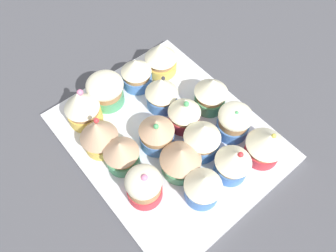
{
  "coord_description": "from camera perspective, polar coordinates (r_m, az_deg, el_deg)",
  "views": [
    {
      "loc": [
        22.68,
        -18.98,
        51.06
      ],
      "look_at": [
        0.0,
        0.0,
        4.2
      ],
      "focal_mm": 34.75,
      "sensor_mm": 36.0,
      "label": 1
    }
  ],
  "objects": [
    {
      "name": "ground_plane",
      "position": [
        0.6,
        -0.0,
        -2.89
      ],
      "size": [
        180.0,
        180.0,
        3.0
      ],
      "primitive_type": "cube",
      "color": "#4C4C51"
    },
    {
      "name": "baking_tray",
      "position": [
        0.58,
        -0.0,
        -1.88
      ],
      "size": [
        37.21,
        30.87,
        1.2
      ],
      "color": "silver",
      "rests_on": "ground_plane"
    },
    {
      "name": "cupcake_0",
      "position": [
        0.58,
        -14.84,
        3.21
      ],
      "size": [
        6.2,
        6.2,
        8.06
      ],
      "color": "#EFC651",
      "rests_on": "baking_tray"
    },
    {
      "name": "cupcake_1",
      "position": [
        0.55,
        -12.06,
        -1.58
      ],
      "size": [
        6.39,
        6.39,
        7.48
      ],
      "color": "#EFC651",
      "rests_on": "baking_tray"
    },
    {
      "name": "cupcake_2",
      "position": [
        0.53,
        -8.17,
        -4.77
      ],
      "size": [
        5.85,
        5.85,
        6.79
      ],
      "color": "#4C9E6B",
      "rests_on": "baking_tray"
    },
    {
      "name": "cupcake_3",
      "position": [
        0.5,
        -4.25,
        -10.4
      ],
      "size": [
        5.61,
        5.61,
        7.35
      ],
      "color": "#D1333D",
      "rests_on": "baking_tray"
    },
    {
      "name": "cupcake_4",
      "position": [
        0.61,
        -10.86,
        6.25
      ],
      "size": [
        6.85,
        6.85,
        6.33
      ],
      "color": "#4C9E6B",
      "rests_on": "baking_tray"
    },
    {
      "name": "cupcake_5",
      "position": [
        0.54,
        -1.72,
        -1.41
      ],
      "size": [
        6.01,
        6.01,
        7.36
      ],
      "color": "#477AC6",
      "rests_on": "baking_tray"
    },
    {
      "name": "cupcake_6",
      "position": [
        0.52,
        2.22,
        -5.87
      ],
      "size": [
        6.73,
        6.73,
        6.57
      ],
      "color": "#4C9E6B",
      "rests_on": "baking_tray"
    },
    {
      "name": "cupcake_7",
      "position": [
        0.5,
        6.16,
        -10.49
      ],
      "size": [
        5.91,
        5.91,
        6.9
      ],
      "color": "#477AC6",
      "rests_on": "baking_tray"
    },
    {
      "name": "cupcake_8",
      "position": [
        0.63,
        -5.56,
        9.28
      ],
      "size": [
        5.8,
        5.8,
        6.59
      ],
      "color": "#477AC6",
      "rests_on": "baking_tray"
    },
    {
      "name": "cupcake_9",
      "position": [
        0.59,
        -1.13,
        5.94
      ],
      "size": [
        5.99,
        5.99,
        7.52
      ],
      "color": "#477AC6",
      "rests_on": "baking_tray"
    },
    {
      "name": "cupcake_10",
      "position": [
        0.56,
        3.02,
        2.37
      ],
      "size": [
        5.78,
        5.78,
        7.67
      ],
      "color": "#D1333D",
      "rests_on": "baking_tray"
    },
    {
      "name": "cupcake_11",
      "position": [
        0.54,
        6.0,
        -2.08
      ],
      "size": [
        6.22,
        6.22,
        7.2
      ],
      "color": "#477AC6",
      "rests_on": "baking_tray"
    },
    {
      "name": "cupcake_12",
      "position": [
        0.52,
        11.32,
        -6.27
      ],
      "size": [
        5.89,
        5.89,
        7.25
      ],
      "color": "#477AC6",
      "rests_on": "baking_tray"
    },
    {
      "name": "cupcake_13",
      "position": [
        0.65,
        -1.26,
        11.96
      ],
      "size": [
        6.36,
        6.36,
        7.13
      ],
      "color": "#EFC651",
      "rests_on": "baking_tray"
    },
    {
      "name": "cupcake_14",
      "position": [
        0.59,
        7.61,
        5.67
      ],
      "size": [
        6.08,
        6.08,
        7.42
      ],
      "color": "#4C9E6B",
      "rests_on": "baking_tray"
    },
    {
      "name": "cupcake_15",
      "position": [
        0.57,
        11.5,
        0.82
      ],
      "size": [
        5.88,
        5.88,
        6.72
      ],
      "color": "#477AC6",
      "rests_on": "baking_tray"
    },
    {
      "name": "cupcake_16",
      "position": [
        0.55,
        16.7,
        -3.26
      ],
      "size": [
        6.53,
        6.53,
        6.87
      ],
      "color": "#D1333D",
      "rests_on": "baking_tray"
    }
  ]
}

